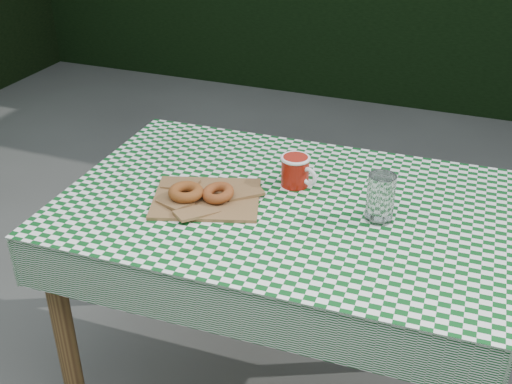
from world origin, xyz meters
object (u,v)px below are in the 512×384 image
(paper_bag, at_px, (206,198))
(coffee_mug, at_px, (295,171))
(drinking_glass, at_px, (380,198))
(table, at_px, (280,306))

(paper_bag, bearing_deg, coffee_mug, 40.57)
(paper_bag, distance_m, drinking_glass, 0.49)
(table, relative_size, paper_bag, 4.11)
(drinking_glass, bearing_deg, paper_bag, -171.48)
(table, height_order, drinking_glass, drinking_glass)
(coffee_mug, distance_m, drinking_glass, 0.29)
(table, bearing_deg, paper_bag, -162.17)
(paper_bag, xyz_separation_m, coffee_mug, (0.21, 0.18, 0.04))
(paper_bag, relative_size, coffee_mug, 1.82)
(table, bearing_deg, drinking_glass, -1.73)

